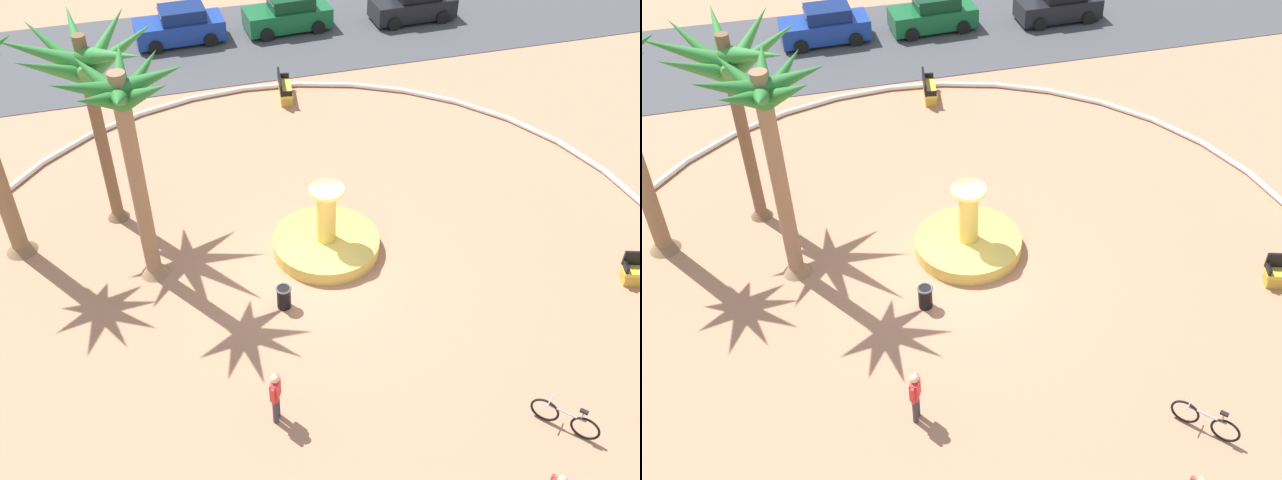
{
  "view_description": "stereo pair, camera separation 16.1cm",
  "coord_description": "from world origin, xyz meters",
  "views": [
    {
      "loc": [
        -4.28,
        -15.74,
        15.31
      ],
      "look_at": [
        0.16,
        0.27,
        1.0
      ],
      "focal_mm": 41.52,
      "sensor_mm": 36.0,
      "label": 1
    },
    {
      "loc": [
        -4.13,
        -15.79,
        15.31
      ],
      "look_at": [
        0.16,
        0.27,
        1.0
      ],
      "focal_mm": 41.52,
      "sensor_mm": 36.0,
      "label": 2
    }
  ],
  "objects": [
    {
      "name": "bicycle_red_frame",
      "position": [
        4.3,
        -7.0,
        0.38
      ],
      "size": [
        1.2,
        1.32,
        0.94
      ],
      "color": "black",
      "rests_on": "ground"
    },
    {
      "name": "plaza_curb",
      "position": [
        0.0,
        0.0,
        0.1
      ],
      "size": [
        22.96,
        22.96,
        0.2
      ],
      "primitive_type": "torus",
      "color": "silver",
      "rests_on": "ground"
    },
    {
      "name": "trash_bin",
      "position": [
        -1.3,
        -1.14,
        0.39
      ],
      "size": [
        0.46,
        0.46,
        0.73
      ],
      "color": "black",
      "rests_on": "ground"
    },
    {
      "name": "palm_tree_near_fountain",
      "position": [
        -4.71,
        1.24,
        5.27
      ],
      "size": [
        3.42,
        3.37,
        6.95
      ],
      "color": "#8E6B4C",
      "rests_on": "ground"
    },
    {
      "name": "street_asphalt",
      "position": [
        0.0,
        15.88,
        0.01
      ],
      "size": [
        48.0,
        8.0,
        0.03
      ],
      "primitive_type": "cube",
      "color": "#424247",
      "rests_on": "ground"
    },
    {
      "name": "person_pedestrian_stroll",
      "position": [
        -2.37,
        -4.86,
        0.93
      ],
      "size": [
        0.33,
        0.48,
        1.66
      ],
      "color": "#33333D",
      "rests_on": "ground"
    },
    {
      "name": "parked_car_second",
      "position": [
        3.11,
        16.53,
        0.78
      ],
      "size": [
        4.09,
        2.09,
        1.67
      ],
      "color": "#145B2D",
      "rests_on": "ground"
    },
    {
      "name": "parked_car_third",
      "position": [
        9.17,
        16.02,
        0.78
      ],
      "size": [
        4.05,
        2.02,
        1.67
      ],
      "color": "black",
      "rests_on": "ground"
    },
    {
      "name": "ground_plane",
      "position": [
        0.0,
        0.0,
        0.0
      ],
      "size": [
        80.0,
        80.0,
        0.0
      ],
      "primitive_type": "plane",
      "color": "tan"
    },
    {
      "name": "parked_car_leftmost",
      "position": [
        -1.93,
        16.58,
        0.78
      ],
      "size": [
        4.06,
        2.04,
        1.67
      ],
      "color": "navy",
      "rests_on": "ground"
    },
    {
      "name": "palm_tree_mid_plaza",
      "position": [
        -5.64,
        4.32,
        5.31
      ],
      "size": [
        4.55,
        4.52,
        6.66
      ],
      "color": "brown",
      "rests_on": "ground"
    },
    {
      "name": "bench_west",
      "position": [
        1.47,
        10.37,
        0.35
      ],
      "size": [
        0.72,
        1.65,
        1.0
      ],
      "color": "gold",
      "rests_on": "ground"
    },
    {
      "name": "fountain",
      "position": [
        0.53,
        0.92,
        0.33
      ],
      "size": [
        3.31,
        3.31,
        2.37
      ],
      "color": "gold",
      "rests_on": "ground"
    }
  ]
}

